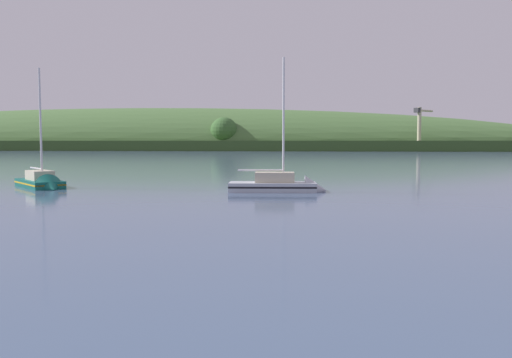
% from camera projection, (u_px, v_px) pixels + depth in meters
% --- Properties ---
extents(far_shoreline_hill, '(538.96, 126.71, 38.99)m').
position_uv_depth(far_shoreline_hill, '(140.00, 149.00, 254.38)').
color(far_shoreline_hill, '#314A21').
rests_on(far_shoreline_hill, ground).
extents(dockside_crane, '(9.29, 8.11, 17.11)m').
position_uv_depth(dockside_crane, '(419.00, 131.00, 209.89)').
color(dockside_crane, '#4C4C51').
rests_on(dockside_crane, ground).
extents(sailboat_near_mooring, '(7.43, 2.48, 11.13)m').
position_uv_depth(sailboat_near_mooring, '(284.00, 188.00, 40.66)').
color(sailboat_near_mooring, '#ADB2BC').
rests_on(sailboat_near_mooring, ground).
extents(sailboat_midwater_white, '(6.31, 7.03, 10.85)m').
position_uv_depth(sailboat_midwater_white, '(43.00, 185.00, 43.87)').
color(sailboat_midwater_white, '#0F564C').
rests_on(sailboat_midwater_white, ground).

